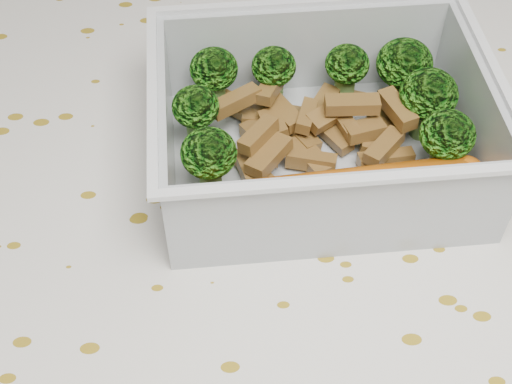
{
  "coord_description": "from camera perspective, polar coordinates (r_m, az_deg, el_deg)",
  "views": [
    {
      "loc": [
        -0.0,
        -0.25,
        1.06
      ],
      "look_at": [
        0.01,
        -0.01,
        0.78
      ],
      "focal_mm": 50.0,
      "sensor_mm": 36.0,
      "label": 1
    }
  ],
  "objects": [
    {
      "name": "dining_table",
      "position": [
        0.46,
        -0.97,
        -8.48
      ],
      "size": [
        1.4,
        0.9,
        0.75
      ],
      "color": "brown",
      "rests_on": "ground"
    },
    {
      "name": "tablecloth",
      "position": [
        0.42,
        -1.06,
        -4.83
      ],
      "size": [
        1.46,
        0.96,
        0.19
      ],
      "color": "silver",
      "rests_on": "dining_table"
    },
    {
      "name": "lunch_container",
      "position": [
        0.4,
        5.2,
        4.43
      ],
      "size": [
        0.19,
        0.15,
        0.06
      ],
      "color": "silver",
      "rests_on": "tablecloth"
    },
    {
      "name": "broccoli_florets",
      "position": [
        0.41,
        5.93,
        7.56
      ],
      "size": [
        0.16,
        0.1,
        0.05
      ],
      "color": "#608C3F",
      "rests_on": "lunch_container"
    },
    {
      "name": "meat_pile",
      "position": [
        0.41,
        4.62,
        5.29
      ],
      "size": [
        0.12,
        0.08,
        0.03
      ],
      "color": "brown",
      "rests_on": "lunch_container"
    },
    {
      "name": "sausage",
      "position": [
        0.38,
        6.71,
        -0.1
      ],
      "size": [
        0.16,
        0.04,
        0.03
      ],
      "color": "#AD500C",
      "rests_on": "lunch_container"
    }
  ]
}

